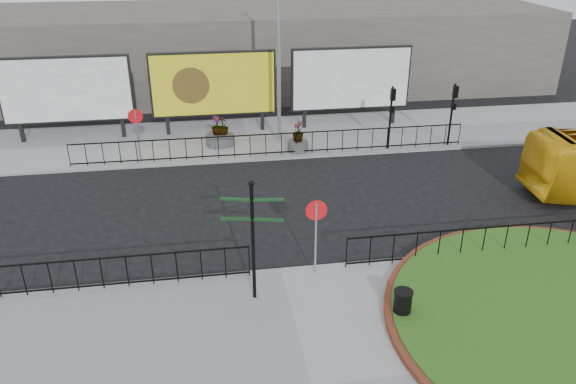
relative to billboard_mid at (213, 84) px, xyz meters
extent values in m
plane|color=black|center=(1.50, -12.97, -2.60)|extent=(90.00, 90.00, 0.00)
cube|color=gray|center=(1.50, -0.97, -2.54)|extent=(44.00, 6.00, 0.12)
cylinder|color=gray|center=(-3.50, -3.57, -1.28)|extent=(0.07, 0.07, 2.40)
cylinder|color=red|center=(-3.50, -3.57, -0.33)|extent=(0.64, 0.03, 0.64)
cylinder|color=white|center=(-3.50, -3.55, -0.33)|extent=(0.50, 0.03, 0.50)
cylinder|color=gray|center=(2.50, -13.37, -1.28)|extent=(0.07, 0.07, 2.40)
cylinder|color=red|center=(2.50, -13.37, -0.33)|extent=(0.64, 0.03, 0.64)
cylinder|color=white|center=(2.50, -13.35, -0.33)|extent=(0.50, 0.03, 0.50)
cube|color=black|center=(-9.40, 0.03, -1.98)|extent=(0.18, 0.18, 1.00)
cube|color=black|center=(-4.60, 0.03, -1.98)|extent=(0.18, 0.18, 1.00)
cube|color=black|center=(-7.00, 0.03, 0.02)|extent=(6.20, 0.25, 3.20)
cube|color=white|center=(-7.00, -0.13, 0.02)|extent=(6.00, 0.06, 3.00)
cube|color=black|center=(-2.40, 0.03, -1.98)|extent=(0.18, 0.18, 1.00)
cube|color=black|center=(2.40, 0.03, -1.98)|extent=(0.18, 0.18, 1.00)
cube|color=black|center=(0.00, 0.03, 0.02)|extent=(6.20, 0.25, 3.20)
cube|color=yellow|center=(0.00, -0.13, 0.02)|extent=(6.00, 0.06, 3.00)
cube|color=black|center=(4.60, 0.03, -1.98)|extent=(0.18, 0.18, 1.00)
cube|color=black|center=(9.40, 0.03, -1.98)|extent=(0.18, 0.18, 1.00)
cube|color=black|center=(7.00, 0.03, 0.02)|extent=(6.20, 0.25, 3.20)
cube|color=white|center=(7.00, -0.13, 0.02)|extent=(6.00, 0.06, 3.00)
cylinder|color=gray|center=(3.00, -1.97, 2.02)|extent=(0.18, 0.18, 9.00)
cylinder|color=black|center=(8.00, -3.57, -0.98)|extent=(0.10, 0.10, 3.00)
cube|color=black|center=(8.00, -3.69, 0.17)|extent=(0.22, 0.18, 0.55)
cube|color=black|center=(8.00, -3.69, -0.53)|extent=(0.20, 0.16, 0.30)
cylinder|color=black|center=(11.00, -3.57, -0.98)|extent=(0.10, 0.10, 3.00)
cube|color=black|center=(11.00, -3.69, 0.17)|extent=(0.22, 0.18, 0.55)
cube|color=black|center=(11.00, -3.69, -0.53)|extent=(0.20, 0.16, 0.30)
cube|color=#5D5951|center=(1.50, 9.03, -0.10)|extent=(40.00, 10.00, 5.00)
cylinder|color=black|center=(0.55, -14.33, -0.71)|extent=(0.10, 0.10, 3.54)
sphere|color=black|center=(0.55, -14.33, 1.11)|extent=(0.15, 0.15, 0.15)
cube|color=#0E3315|center=(0.12, -14.22, 0.63)|extent=(0.84, 0.37, 0.03)
cube|color=#0E3315|center=(0.98, -14.38, 0.63)|extent=(0.84, 0.25, 0.03)
cube|color=#0E3315|center=(0.11, -14.26, 0.07)|extent=(0.84, 0.29, 0.03)
cube|color=#0E3315|center=(0.97, -14.45, 0.07)|extent=(0.84, 0.37, 0.03)
cylinder|color=black|center=(4.40, -15.87, -2.08)|extent=(0.48, 0.48, 0.81)
cylinder|color=black|center=(4.40, -15.87, -1.64)|extent=(0.52, 0.52, 0.05)
cylinder|color=#4C4C4F|center=(0.00, -1.97, -2.20)|extent=(1.09, 1.09, 0.57)
imported|color=#1E4A13|center=(0.00, -1.97, -1.46)|extent=(0.71, 0.71, 0.90)
cylinder|color=#4C4C4F|center=(0.30, -1.97, -2.21)|extent=(1.02, 1.02, 0.53)
imported|color=#1E4A13|center=(0.30, -1.97, -1.50)|extent=(0.71, 0.71, 0.89)
cylinder|color=#4C4C4F|center=(3.70, -3.27, -2.23)|extent=(0.95, 0.95, 0.49)
imported|color=#1E4A13|center=(3.70, -3.27, -1.51)|extent=(0.61, 0.61, 0.95)
camera|label=1|loc=(-0.53, -27.54, 7.24)|focal=35.00mm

